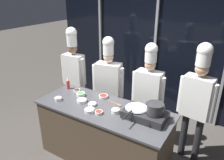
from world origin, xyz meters
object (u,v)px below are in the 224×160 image
(chef_pastry, at_px, (197,96))
(prep_bowl_soy_glaze, at_px, (77,90))
(prep_bowl_chili_flakes, at_px, (99,112))
(serving_spoon_slotted, at_px, (117,104))
(stock_pot, at_px, (155,108))
(prep_bowl_bell_pepper, at_px, (103,96))
(squeeze_bottle_chili, at_px, (68,84))
(prep_bowl_rice, at_px, (82,101))
(portable_stove, at_px, (145,114))
(prep_bowl_bean_sprouts, at_px, (89,110))
(chef_head, at_px, (74,69))
(frying_pan, at_px, (136,107))
(prep_bowl_chicken, at_px, (92,104))
(prep_bowl_garlic, at_px, (115,111))
(chef_sous, at_px, (108,80))
(prep_bowl_noodles, at_px, (58,99))
(prep_bowl_scallions, at_px, (81,94))
(chef_line, at_px, (148,89))

(chef_pastry, bearing_deg, prep_bowl_soy_glaze, 24.30)
(prep_bowl_chili_flakes, bearing_deg, serving_spoon_slotted, 75.02)
(stock_pot, height_order, prep_bowl_bell_pepper, stock_pot)
(squeeze_bottle_chili, distance_m, prep_bowl_rice, 0.57)
(portable_stove, relative_size, prep_bowl_bean_sprouts, 3.93)
(chef_head, bearing_deg, frying_pan, 156.28)
(prep_bowl_bean_sprouts, distance_m, prep_bowl_chicken, 0.18)
(prep_bowl_garlic, xyz_separation_m, serving_spoon_slotted, (-0.09, 0.22, -0.03))
(portable_stove, height_order, frying_pan, frying_pan)
(frying_pan, distance_m, chef_pastry, 0.93)
(squeeze_bottle_chili, height_order, prep_bowl_chili_flakes, squeeze_bottle_chili)
(portable_stove, bearing_deg, stock_pot, 0.09)
(prep_bowl_rice, bearing_deg, serving_spoon_slotted, 23.55)
(portable_stove, bearing_deg, squeeze_bottle_chili, 174.20)
(stock_pot, xyz_separation_m, chef_pastry, (0.38, 0.67, -0.01))
(prep_bowl_bean_sprouts, height_order, chef_sous, chef_sous)
(prep_bowl_noodles, bearing_deg, prep_bowl_scallions, 55.71)
(prep_bowl_chicken, height_order, serving_spoon_slotted, prep_bowl_chicken)
(prep_bowl_bean_sprouts, bearing_deg, squeeze_bottle_chili, 151.55)
(portable_stove, distance_m, chef_sous, 1.22)
(prep_bowl_rice, height_order, prep_bowl_chili_flakes, prep_bowl_rice)
(prep_bowl_bell_pepper, distance_m, prep_bowl_chili_flakes, 0.48)
(squeeze_bottle_chili, distance_m, prep_bowl_chili_flakes, 1.00)
(stock_pot, height_order, prep_bowl_rice, stock_pot)
(prep_bowl_noodles, height_order, prep_bowl_chicken, prep_bowl_noodles)
(portable_stove, bearing_deg, prep_bowl_scallions, 177.67)
(prep_bowl_noodles, xyz_separation_m, prep_bowl_bean_sprouts, (0.62, -0.01, -0.00))
(prep_bowl_noodles, bearing_deg, chef_pastry, 26.29)
(stock_pot, relative_size, prep_bowl_bean_sprouts, 1.72)
(prep_bowl_scallions, relative_size, serving_spoon_slotted, 0.50)
(prep_bowl_soy_glaze, height_order, chef_line, chef_line)
(frying_pan, bearing_deg, prep_bowl_bell_pepper, 163.57)
(chef_head, bearing_deg, chef_pastry, 178.14)
(prep_bowl_bell_pepper, distance_m, prep_bowl_chicken, 0.29)
(squeeze_bottle_chili, bearing_deg, chef_line, 23.08)
(prep_bowl_bean_sprouts, height_order, chef_pastry, chef_pastry)
(serving_spoon_slotted, bearing_deg, prep_bowl_bell_pepper, 165.78)
(prep_bowl_garlic, height_order, serving_spoon_slotted, prep_bowl_garlic)
(prep_bowl_chicken, distance_m, chef_sous, 0.80)
(frying_pan, relative_size, prep_bowl_garlic, 4.63)
(stock_pot, bearing_deg, prep_bowl_chicken, -173.87)
(stock_pot, xyz_separation_m, chef_line, (-0.38, 0.69, -0.10))
(frying_pan, distance_m, prep_bowl_chili_flakes, 0.53)
(frying_pan, height_order, prep_bowl_chicken, frying_pan)
(portable_stove, bearing_deg, prep_bowl_rice, -174.05)
(frying_pan, xyz_separation_m, prep_bowl_bean_sprouts, (-0.60, -0.26, -0.11))
(serving_spoon_slotted, bearing_deg, frying_pan, -18.22)
(chef_head, distance_m, chef_pastry, 2.30)
(frying_pan, relative_size, prep_bowl_chili_flakes, 4.74)
(prep_bowl_soy_glaze, height_order, serving_spoon_slotted, prep_bowl_soy_glaze)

